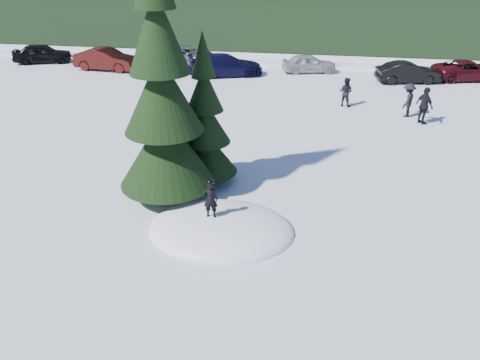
% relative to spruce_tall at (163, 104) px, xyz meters
% --- Properties ---
extents(ground, '(200.00, 200.00, 0.00)m').
position_rel_spruce_tall_xyz_m(ground, '(2.20, -1.80, -3.32)').
color(ground, white).
rests_on(ground, ground).
extents(snow_mound, '(4.48, 3.52, 0.96)m').
position_rel_spruce_tall_xyz_m(snow_mound, '(2.20, -1.80, -3.32)').
color(snow_mound, white).
rests_on(snow_mound, ground).
extents(spruce_tall, '(3.20, 3.20, 8.60)m').
position_rel_spruce_tall_xyz_m(spruce_tall, '(0.00, 0.00, 0.00)').
color(spruce_tall, black).
rests_on(spruce_tall, ground).
extents(spruce_short, '(2.20, 2.20, 5.37)m').
position_rel_spruce_tall_xyz_m(spruce_short, '(1.00, 1.40, -1.22)').
color(spruce_short, black).
rests_on(spruce_short, ground).
extents(child_skier, '(0.43, 0.29, 1.17)m').
position_rel_spruce_tall_xyz_m(child_skier, '(1.90, -1.84, -2.26)').
color(child_skier, black).
rests_on(child_skier, snow_mound).
extents(adult_0, '(0.92, 0.82, 1.55)m').
position_rel_spruce_tall_xyz_m(adult_0, '(6.22, 11.45, -2.54)').
color(adult_0, black).
rests_on(adult_0, ground).
extents(adult_1, '(0.94, 1.13, 1.81)m').
position_rel_spruce_tall_xyz_m(adult_1, '(9.85, 9.20, -2.42)').
color(adult_1, black).
rests_on(adult_1, ground).
extents(adult_2, '(1.03, 1.26, 1.70)m').
position_rel_spruce_tall_xyz_m(adult_2, '(9.24, 10.22, -2.47)').
color(adult_2, black).
rests_on(adult_2, ground).
extents(car_0, '(4.39, 2.90, 1.39)m').
position_rel_spruce_tall_xyz_m(car_0, '(-15.47, 18.31, -2.63)').
color(car_0, black).
rests_on(car_0, ground).
extents(car_1, '(4.60, 1.95, 1.48)m').
position_rel_spruce_tall_xyz_m(car_1, '(-9.84, 17.00, -2.58)').
color(car_1, black).
rests_on(car_1, ground).
extents(car_2, '(5.26, 2.45, 1.46)m').
position_rel_spruce_tall_xyz_m(car_2, '(-5.06, 19.06, -2.59)').
color(car_2, '#52535B').
rests_on(car_2, ground).
extents(car_3, '(5.29, 3.50, 1.42)m').
position_rel_spruce_tall_xyz_m(car_3, '(-1.42, 16.86, -2.61)').
color(car_3, black).
rests_on(car_3, ground).
extents(car_4, '(3.87, 2.28, 1.24)m').
position_rel_spruce_tall_xyz_m(car_4, '(4.00, 18.69, -2.70)').
color(car_4, '#A1A5A9').
rests_on(car_4, ground).
extents(car_5, '(4.10, 2.13, 1.29)m').
position_rel_spruce_tall_xyz_m(car_5, '(10.23, 17.04, -2.68)').
color(car_5, black).
rests_on(car_5, ground).
extents(car_6, '(4.80, 3.02, 1.24)m').
position_rel_spruce_tall_xyz_m(car_6, '(14.17, 18.43, -2.70)').
color(car_6, '#3C0A11').
rests_on(car_6, ground).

